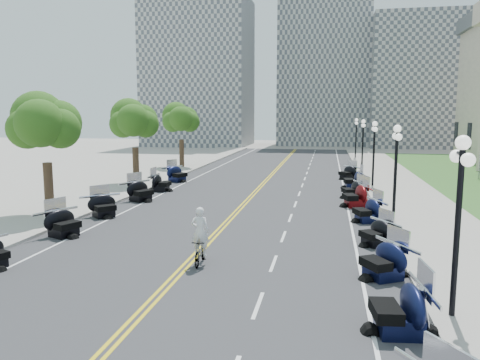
# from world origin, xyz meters

# --- Properties ---
(ground) EXTENTS (160.00, 160.00, 0.00)m
(ground) POSITION_xyz_m (0.00, 0.00, 0.00)
(ground) COLOR gray
(road) EXTENTS (16.00, 90.00, 0.01)m
(road) POSITION_xyz_m (0.00, 10.00, 0.00)
(road) COLOR #333335
(road) RESTS_ON ground
(centerline_yellow_a) EXTENTS (0.12, 90.00, 0.00)m
(centerline_yellow_a) POSITION_xyz_m (-0.12, 10.00, 0.01)
(centerline_yellow_a) COLOR yellow
(centerline_yellow_a) RESTS_ON road
(centerline_yellow_b) EXTENTS (0.12, 90.00, 0.00)m
(centerline_yellow_b) POSITION_xyz_m (0.12, 10.00, 0.01)
(centerline_yellow_b) COLOR yellow
(centerline_yellow_b) RESTS_ON road
(edge_line_north) EXTENTS (0.12, 90.00, 0.00)m
(edge_line_north) POSITION_xyz_m (6.40, 10.00, 0.01)
(edge_line_north) COLOR white
(edge_line_north) RESTS_ON road
(edge_line_south) EXTENTS (0.12, 90.00, 0.00)m
(edge_line_south) POSITION_xyz_m (-6.40, 10.00, 0.01)
(edge_line_south) COLOR white
(edge_line_south) RESTS_ON road
(lane_dash_4) EXTENTS (0.12, 2.00, 0.00)m
(lane_dash_4) POSITION_xyz_m (3.20, -8.00, 0.01)
(lane_dash_4) COLOR white
(lane_dash_4) RESTS_ON road
(lane_dash_5) EXTENTS (0.12, 2.00, 0.00)m
(lane_dash_5) POSITION_xyz_m (3.20, -4.00, 0.01)
(lane_dash_5) COLOR white
(lane_dash_5) RESTS_ON road
(lane_dash_6) EXTENTS (0.12, 2.00, 0.00)m
(lane_dash_6) POSITION_xyz_m (3.20, 0.00, 0.01)
(lane_dash_6) COLOR white
(lane_dash_6) RESTS_ON road
(lane_dash_7) EXTENTS (0.12, 2.00, 0.00)m
(lane_dash_7) POSITION_xyz_m (3.20, 4.00, 0.01)
(lane_dash_7) COLOR white
(lane_dash_7) RESTS_ON road
(lane_dash_8) EXTENTS (0.12, 2.00, 0.00)m
(lane_dash_8) POSITION_xyz_m (3.20, 8.00, 0.01)
(lane_dash_8) COLOR white
(lane_dash_8) RESTS_ON road
(lane_dash_9) EXTENTS (0.12, 2.00, 0.00)m
(lane_dash_9) POSITION_xyz_m (3.20, 12.00, 0.01)
(lane_dash_9) COLOR white
(lane_dash_9) RESTS_ON road
(lane_dash_10) EXTENTS (0.12, 2.00, 0.00)m
(lane_dash_10) POSITION_xyz_m (3.20, 16.00, 0.01)
(lane_dash_10) COLOR white
(lane_dash_10) RESTS_ON road
(lane_dash_11) EXTENTS (0.12, 2.00, 0.00)m
(lane_dash_11) POSITION_xyz_m (3.20, 20.00, 0.01)
(lane_dash_11) COLOR white
(lane_dash_11) RESTS_ON road
(lane_dash_12) EXTENTS (0.12, 2.00, 0.00)m
(lane_dash_12) POSITION_xyz_m (3.20, 24.00, 0.01)
(lane_dash_12) COLOR white
(lane_dash_12) RESTS_ON road
(lane_dash_13) EXTENTS (0.12, 2.00, 0.00)m
(lane_dash_13) POSITION_xyz_m (3.20, 28.00, 0.01)
(lane_dash_13) COLOR white
(lane_dash_13) RESTS_ON road
(lane_dash_14) EXTENTS (0.12, 2.00, 0.00)m
(lane_dash_14) POSITION_xyz_m (3.20, 32.00, 0.01)
(lane_dash_14) COLOR white
(lane_dash_14) RESTS_ON road
(lane_dash_15) EXTENTS (0.12, 2.00, 0.00)m
(lane_dash_15) POSITION_xyz_m (3.20, 36.00, 0.01)
(lane_dash_15) COLOR white
(lane_dash_15) RESTS_ON road
(lane_dash_16) EXTENTS (0.12, 2.00, 0.00)m
(lane_dash_16) POSITION_xyz_m (3.20, 40.00, 0.01)
(lane_dash_16) COLOR white
(lane_dash_16) RESTS_ON road
(lane_dash_17) EXTENTS (0.12, 2.00, 0.00)m
(lane_dash_17) POSITION_xyz_m (3.20, 44.00, 0.01)
(lane_dash_17) COLOR white
(lane_dash_17) RESTS_ON road
(lane_dash_18) EXTENTS (0.12, 2.00, 0.00)m
(lane_dash_18) POSITION_xyz_m (3.20, 48.00, 0.01)
(lane_dash_18) COLOR white
(lane_dash_18) RESTS_ON road
(lane_dash_19) EXTENTS (0.12, 2.00, 0.00)m
(lane_dash_19) POSITION_xyz_m (3.20, 52.00, 0.01)
(lane_dash_19) COLOR white
(lane_dash_19) RESTS_ON road
(sidewalk_north) EXTENTS (5.00, 90.00, 0.15)m
(sidewalk_north) POSITION_xyz_m (10.50, 10.00, 0.07)
(sidewalk_north) COLOR #9E9991
(sidewalk_north) RESTS_ON ground
(sidewalk_south) EXTENTS (5.00, 90.00, 0.15)m
(sidewalk_south) POSITION_xyz_m (-10.50, 10.00, 0.07)
(sidewalk_south) COLOR #9E9991
(sidewalk_south) RESTS_ON ground
(distant_block_a) EXTENTS (18.00, 14.00, 26.00)m
(distant_block_a) POSITION_xyz_m (-18.00, 62.00, 13.00)
(distant_block_a) COLOR gray
(distant_block_a) RESTS_ON ground
(distant_block_b) EXTENTS (16.00, 12.00, 30.00)m
(distant_block_b) POSITION_xyz_m (4.00, 68.00, 15.00)
(distant_block_b) COLOR gray
(distant_block_b) RESTS_ON ground
(distant_block_c) EXTENTS (20.00, 14.00, 22.00)m
(distant_block_c) POSITION_xyz_m (22.00, 65.00, 11.00)
(distant_block_c) COLOR gray
(distant_block_c) RESTS_ON ground
(street_lamp_1) EXTENTS (0.50, 1.20, 4.90)m
(street_lamp_1) POSITION_xyz_m (8.60, -8.00, 2.60)
(street_lamp_1) COLOR black
(street_lamp_1) RESTS_ON sidewalk_north
(street_lamp_2) EXTENTS (0.50, 1.20, 4.90)m
(street_lamp_2) POSITION_xyz_m (8.60, 4.00, 2.60)
(street_lamp_2) COLOR black
(street_lamp_2) RESTS_ON sidewalk_north
(street_lamp_3) EXTENTS (0.50, 1.20, 4.90)m
(street_lamp_3) POSITION_xyz_m (8.60, 16.00, 2.60)
(street_lamp_3) COLOR black
(street_lamp_3) RESTS_ON sidewalk_north
(street_lamp_4) EXTENTS (0.50, 1.20, 4.90)m
(street_lamp_4) POSITION_xyz_m (8.60, 28.00, 2.60)
(street_lamp_4) COLOR black
(street_lamp_4) RESTS_ON sidewalk_north
(street_lamp_5) EXTENTS (0.50, 1.20, 4.90)m
(street_lamp_5) POSITION_xyz_m (8.60, 40.00, 2.60)
(street_lamp_5) COLOR black
(street_lamp_5) RESTS_ON sidewalk_north
(tree_2) EXTENTS (4.80, 4.80, 9.20)m
(tree_2) POSITION_xyz_m (-10.00, 2.00, 4.75)
(tree_2) COLOR #235619
(tree_2) RESTS_ON sidewalk_south
(tree_3) EXTENTS (4.80, 4.80, 9.20)m
(tree_3) POSITION_xyz_m (-10.00, 14.00, 4.75)
(tree_3) COLOR #235619
(tree_3) RESTS_ON sidewalk_south
(tree_4) EXTENTS (4.80, 4.80, 9.20)m
(tree_4) POSITION_xyz_m (-10.00, 26.00, 4.75)
(tree_4) COLOR #235619
(tree_4) RESTS_ON sidewalk_south
(motorcycle_n_3) EXTENTS (2.40, 2.40, 1.51)m
(motorcycle_n_3) POSITION_xyz_m (7.04, -9.10, 0.75)
(motorcycle_n_3) COLOR black
(motorcycle_n_3) RESTS_ON road
(motorcycle_n_4) EXTENTS (2.79, 2.79, 1.42)m
(motorcycle_n_4) POSITION_xyz_m (7.11, -4.92, 0.71)
(motorcycle_n_4) COLOR black
(motorcycle_n_4) RESTS_ON road
(motorcycle_n_5) EXTENTS (2.47, 2.47, 1.26)m
(motorcycle_n_5) POSITION_xyz_m (7.26, -0.75, 0.63)
(motorcycle_n_5) COLOR black
(motorcycle_n_5) RESTS_ON road
(motorcycle_n_6) EXTENTS (2.57, 2.57, 1.39)m
(motorcycle_n_6) POSITION_xyz_m (7.26, 3.79, 0.69)
(motorcycle_n_6) COLOR black
(motorcycle_n_6) RESTS_ON road
(motorcycle_n_7) EXTENTS (2.71, 2.71, 1.55)m
(motorcycle_n_7) POSITION_xyz_m (6.88, 7.86, 0.77)
(motorcycle_n_7) COLOR #590A0C
(motorcycle_n_7) RESTS_ON road
(motorcycle_n_8) EXTENTS (2.40, 2.40, 1.33)m
(motorcycle_n_8) POSITION_xyz_m (6.81, 10.87, 0.66)
(motorcycle_n_8) COLOR black
(motorcycle_n_8) RESTS_ON road
(motorcycle_n_9) EXTENTS (2.34, 2.34, 1.50)m
(motorcycle_n_9) POSITION_xyz_m (7.10, 15.11, 0.75)
(motorcycle_n_9) COLOR black
(motorcycle_n_9) RESTS_ON road
(motorcycle_n_10) EXTENTS (2.68, 2.68, 1.33)m
(motorcycle_n_10) POSITION_xyz_m (6.86, 20.25, 0.67)
(motorcycle_n_10) COLOR black
(motorcycle_n_10) RESTS_ON road
(motorcycle_s_5) EXTENTS (2.69, 2.69, 1.42)m
(motorcycle_s_5) POSITION_xyz_m (-6.85, -1.83, 0.71)
(motorcycle_s_5) COLOR black
(motorcycle_s_5) RESTS_ON road
(motorcycle_s_6) EXTENTS (2.80, 2.80, 1.39)m
(motorcycle_s_6) POSITION_xyz_m (-6.97, 2.38, 0.69)
(motorcycle_s_6) COLOR black
(motorcycle_s_6) RESTS_ON road
(motorcycle_s_7) EXTENTS (2.89, 2.89, 1.49)m
(motorcycle_s_7) POSITION_xyz_m (-6.82, 7.22, 0.75)
(motorcycle_s_7) COLOR black
(motorcycle_s_7) RESTS_ON road
(motorcycle_s_8) EXTENTS (2.06, 2.06, 1.41)m
(motorcycle_s_8) POSITION_xyz_m (-6.90, 11.22, 0.71)
(motorcycle_s_8) COLOR black
(motorcycle_s_8) RESTS_ON road
(motorcycle_s_9) EXTENTS (2.86, 2.86, 1.50)m
(motorcycle_s_9) POSITION_xyz_m (-7.26, 16.13, 0.75)
(motorcycle_s_9) COLOR black
(motorcycle_s_9) RESTS_ON road
(bicycle) EXTENTS (0.53, 1.69, 1.00)m
(bicycle) POSITION_xyz_m (0.49, -4.63, 0.50)
(bicycle) COLOR #A51414
(bicycle) RESTS_ON road
(cyclist_rider) EXTENTS (0.68, 0.45, 1.87)m
(cyclist_rider) POSITION_xyz_m (0.49, -4.63, 1.94)
(cyclist_rider) COLOR white
(cyclist_rider) RESTS_ON bicycle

